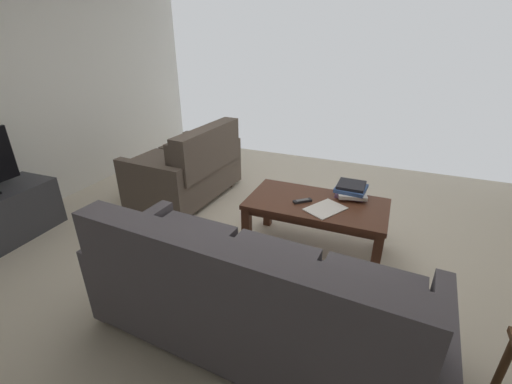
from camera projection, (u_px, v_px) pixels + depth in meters
ground_plane at (275, 254)px, 3.01m from camera, size 5.45×5.23×0.01m
wall_right at (20, 83)px, 3.39m from camera, size 0.12×5.23×2.62m
sofa_main at (252, 298)px, 1.98m from camera, size 2.08×0.93×0.88m
loveseat_near at (189, 168)px, 3.89m from camera, size 0.90×1.30×0.87m
coffee_table at (316, 210)px, 2.89m from camera, size 1.16×0.61×0.48m
book_stack at (351, 190)px, 2.95m from camera, size 0.29×0.33×0.11m
tv_remote at (302, 201)px, 2.86m from camera, size 0.15×0.14×0.02m
loose_magazine at (325, 209)px, 2.74m from camera, size 0.35×0.38×0.01m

